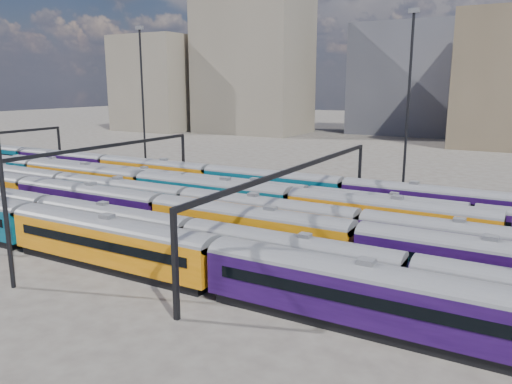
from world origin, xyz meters
The scene contains 12 objects.
ground centered at (0.00, 0.00, 0.00)m, with size 500.00×500.00×0.00m, color #403A36.
rake_0 centered at (9.96, -15.00, 2.88)m, with size 133.32×3.25×5.48m.
rake_1 centered at (-6.11, -10.00, 2.53)m, with size 137.01×2.86×4.81m.
rake_2 centered at (6.90, -5.00, 2.81)m, with size 151.95×3.17×5.35m.
rake_3 centered at (16.54, 0.00, 2.69)m, with size 124.69×3.04×5.12m.
rake_4 centered at (-15.38, 5.00, 2.87)m, with size 132.71×3.23×5.46m.
rake_5 centered at (6.68, 10.00, 2.40)m, with size 111.60×2.72×4.57m.
rake_6 centered at (-1.04, 15.00, 2.71)m, with size 146.82×3.07×5.17m.
gantry_1 centered at (-20.00, 0.00, 6.79)m, with size 0.35×40.35×8.03m.
gantry_2 centered at (10.00, 0.00, 6.79)m, with size 0.35×40.35×8.03m.
mast_1 centered at (-30.00, 22.00, 13.97)m, with size 1.40×0.50×25.60m.
mast_3 centered at (15.00, 24.00, 13.97)m, with size 1.40×0.50×25.60m.
Camera 1 is at (30.49, -45.19, 16.03)m, focal length 35.00 mm.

